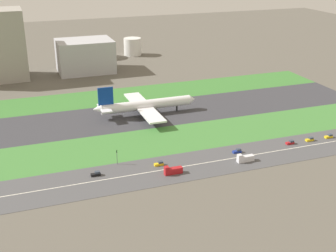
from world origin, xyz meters
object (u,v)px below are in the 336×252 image
(truck_1, at_px, (245,158))
(car_0, at_px, (237,151))
(car_5, at_px, (290,143))
(car_2, at_px, (329,136))
(hangar_building, at_px, (85,56))
(fuel_tank_west, at_px, (99,51))
(car_4, at_px, (159,164))
(car_3, at_px, (96,174))
(airliner, at_px, (144,105))
(truck_0, at_px, (173,171))
(traffic_light, at_px, (117,156))
(car_1, at_px, (310,139))
(fuel_tank_centre, at_px, (133,47))

(truck_1, xyz_separation_m, car_0, (1.31, 10.00, -0.75))
(car_5, xyz_separation_m, car_2, (24.32, 0.00, 0.00))
(truck_1, distance_m, hangar_building, 196.67)
(car_0, distance_m, hangar_building, 187.26)
(car_0, bearing_deg, truck_1, -97.44)
(fuel_tank_west, bearing_deg, car_4, -94.77)
(car_4, relative_size, car_5, 1.00)
(car_3, bearing_deg, car_0, 0.00)
(airliner, relative_size, car_3, 14.77)
(car_4, relative_size, truck_0, 0.52)
(airliner, bearing_deg, fuel_tank_west, 88.07)
(car_0, relative_size, traffic_light, 0.61)
(car_5, xyz_separation_m, car_1, (12.14, 0.00, 0.00))
(car_3, distance_m, car_2, 126.34)
(car_1, relative_size, car_0, 1.00)
(car_4, height_order, truck_1, truck_1)
(truck_0, height_order, car_2, truck_0)
(car_4, xyz_separation_m, car_2, (96.40, 0.00, 0.00))
(hangar_building, bearing_deg, traffic_light, -95.58)
(car_3, height_order, fuel_tank_centre, fuel_tank_centre)
(fuel_tank_centre, bearing_deg, truck_0, -101.48)
(airliner, xyz_separation_m, fuel_tank_west, (5.36, 159.00, 0.11))
(car_3, xyz_separation_m, fuel_tank_centre, (81.06, 227.00, 7.09))
(truck_0, xyz_separation_m, traffic_light, (-21.25, 17.99, 2.62))
(car_2, distance_m, traffic_light, 114.97)
(airliner, relative_size, hangar_building, 1.48)
(car_3, xyz_separation_m, car_0, (71.10, 0.00, 0.00))
(car_3, relative_size, fuel_tank_centre, 0.27)
(car_2, bearing_deg, fuel_tank_centre, 101.28)
(truck_0, xyz_separation_m, car_3, (-32.95, 10.00, -0.75))
(airliner, distance_m, fuel_tank_west, 159.09)
(airliner, distance_m, car_1, 98.20)
(airliner, xyz_separation_m, hangar_building, (-14.80, 114.00, 6.74))
(car_0, distance_m, traffic_light, 60.03)
(truck_0, distance_m, car_1, 81.82)
(truck_1, distance_m, traffic_light, 60.88)
(car_5, relative_size, traffic_light, 0.61)
(truck_0, xyz_separation_m, fuel_tank_centre, (48.11, 237.00, 6.34))
(traffic_light, height_order, hangar_building, hangar_building)
(traffic_light, xyz_separation_m, fuel_tank_west, (37.17, 219.01, 2.05))
(car_2, xyz_separation_m, hangar_building, (-97.63, 182.00, 12.05))
(traffic_light, xyz_separation_m, fuel_tank_centre, (69.36, 219.01, 3.72))
(airliner, relative_size, traffic_light, 9.03)
(car_4, bearing_deg, car_0, 0.00)
(car_5, relative_size, fuel_tank_centre, 0.27)
(car_1, distance_m, fuel_tank_west, 236.26)
(airliner, height_order, truck_0, airliner)
(hangar_building, relative_size, fuel_tank_west, 1.91)
(car_5, height_order, car_2, same)
(car_1, relative_size, car_3, 1.00)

